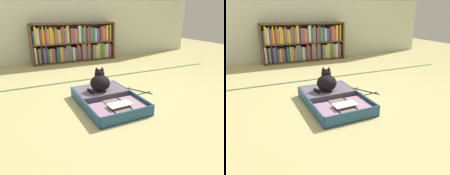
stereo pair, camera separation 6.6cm
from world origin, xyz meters
The scene contains 6 objects.
ground_plane centered at (0.00, 0.00, 0.00)m, with size 10.00×10.00×0.00m, color tan.
tatami_border centered at (0.00, 0.97, 0.00)m, with size 4.80×0.05×0.00m.
bookshelf centered at (0.29, 2.24, 0.35)m, with size 1.63×0.29×0.74m.
open_suitcase centered at (0.03, 0.10, 0.05)m, with size 0.59×0.85×0.11m.
black_cat centered at (0.01, 0.21, 0.21)m, with size 0.28×0.27×0.26m.
clothes_hanger centered at (0.51, 0.24, 0.01)m, with size 0.28×0.35×0.01m.
Camera 1 is at (-0.80, -1.81, 0.95)m, focal length 33.35 mm.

